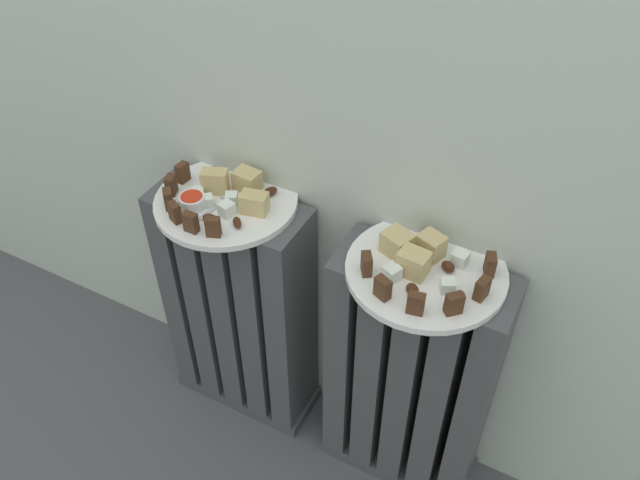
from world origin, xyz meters
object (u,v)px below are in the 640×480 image
(plate_right, at_px, (426,271))
(plate_left, at_px, (226,201))
(radiator_left, at_px, (240,311))
(radiator_right, at_px, (409,381))
(jam_bowl_left, at_px, (192,201))
(fork, at_px, (219,204))

(plate_right, bearing_deg, plate_left, 180.00)
(radiator_left, distance_m, plate_left, 0.30)
(radiator_left, bearing_deg, plate_right, -0.00)
(radiator_right, xyz_separation_m, plate_right, (-0.00, -0.00, 0.30))
(plate_left, height_order, jam_bowl_left, jam_bowl_left)
(plate_left, bearing_deg, radiator_left, 63.43)
(jam_bowl_left, bearing_deg, plate_right, 6.23)
(plate_left, bearing_deg, jam_bowl_left, -129.85)
(radiator_left, height_order, fork, fork)
(radiator_right, bearing_deg, jam_bowl_left, -173.77)
(jam_bowl_left, distance_m, fork, 0.05)
(plate_right, bearing_deg, radiator_right, 45.00)
(radiator_left, relative_size, fork, 6.35)
(jam_bowl_left, relative_size, fork, 0.52)
(jam_bowl_left, bearing_deg, radiator_left, 50.15)
(plate_left, bearing_deg, fork, -94.71)
(radiator_left, relative_size, plate_left, 2.20)
(fork, bearing_deg, jam_bowl_left, -143.95)
(radiator_right, distance_m, plate_left, 0.49)
(radiator_right, xyz_separation_m, jam_bowl_left, (-0.43, -0.05, 0.32))
(radiator_left, height_order, jam_bowl_left, jam_bowl_left)
(radiator_left, xyz_separation_m, jam_bowl_left, (-0.04, -0.05, 0.32))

